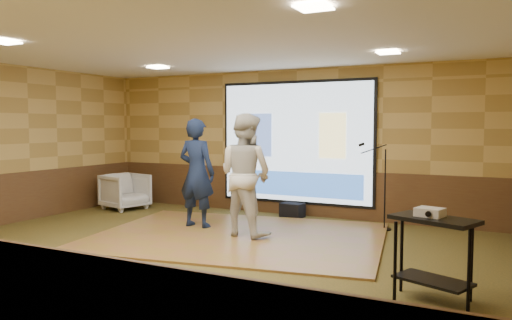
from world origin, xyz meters
The scene contains 17 objects.
ground centered at (0.00, 0.00, 0.00)m, with size 9.00×9.00×0.00m, color #373E1C.
room_shell centered at (0.00, 0.00, 2.09)m, with size 9.04×7.04×3.02m.
wainscot_back centered at (0.00, 3.48, 0.47)m, with size 9.00×0.04×0.95m, color #4A2B18.
wainscot_left centered at (-4.48, 0.00, 0.47)m, with size 0.04×7.00×0.95m, color #4A2B18.
projector_screen centered at (0.00, 3.44, 1.47)m, with size 3.32×0.06×2.52m.
downlight_nw centered at (-2.20, 1.80, 2.97)m, with size 0.32×0.32×0.02m, color beige.
downlight_ne centered at (2.20, 1.80, 2.97)m, with size 0.32×0.32×0.02m, color beige.
downlight_sw centered at (-2.20, -1.50, 2.97)m, with size 0.32×0.32×0.02m, color beige.
downlight_se centered at (2.20, -1.50, 2.97)m, with size 0.32×0.32×0.02m, color beige.
dance_floor centered at (-0.06, 1.13, 0.02)m, with size 4.67×3.55×0.03m, color brown.
player_left centered at (-1.07, 1.41, 1.00)m, with size 0.71×0.46×1.94m, color #131D3B.
player_right centered at (0.03, 1.19, 1.04)m, with size 0.98×0.76×2.01m, color beige.
av_table centered at (3.22, -0.60, 0.61)m, with size 0.85×0.45×0.90m.
projector centered at (3.17, -0.57, 0.94)m, with size 0.27×0.23×0.09m, color silver.
mic_stand centered at (1.92, 2.80, 0.49)m, with size 0.61×0.25×1.55m.
banquet_chair centered at (-3.63, 2.42, 0.39)m, with size 0.84×0.86×0.79m, color gray.
duffel_bag centered at (0.04, 3.21, 0.14)m, with size 0.45×0.30×0.28m, color black.
Camera 1 is at (3.88, -6.04, 1.86)m, focal length 35.00 mm.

